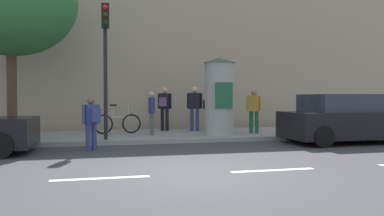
{
  "coord_description": "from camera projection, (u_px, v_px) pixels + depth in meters",
  "views": [
    {
      "loc": [
        -1.73,
        -7.27,
        1.49
      ],
      "look_at": [
        0.49,
        2.0,
        1.23
      ],
      "focal_mm": 36.25,
      "sensor_mm": 36.0,
      "label": 1
    }
  ],
  "objects": [
    {
      "name": "ground_plane",
      "position": [
        191.0,
        174.0,
        7.51
      ],
      "size": [
        80.0,
        80.0,
        0.0
      ],
      "primitive_type": "plane",
      "color": "#38383A"
    },
    {
      "name": "sidewalk_curb",
      "position": [
        148.0,
        136.0,
        14.31
      ],
      "size": [
        36.0,
        4.0,
        0.15
      ],
      "primitive_type": "cube",
      "color": "gray",
      "rests_on": "ground_plane"
    },
    {
      "name": "lane_markings",
      "position": [
        191.0,
        174.0,
        7.51
      ],
      "size": [
        25.8,
        0.16,
        0.01
      ],
      "color": "silver",
      "rests_on": "ground_plane"
    },
    {
      "name": "building_backdrop",
      "position": [
        135.0,
        44.0,
        19.06
      ],
      "size": [
        36.0,
        5.0,
        8.31
      ],
      "primitive_type": "cube",
      "color": "tan",
      "rests_on": "ground_plane"
    },
    {
      "name": "traffic_light",
      "position": [
        105.0,
        49.0,
        12.16
      ],
      "size": [
        0.24,
        0.45,
        4.27
      ],
      "color": "black",
      "rests_on": "sidewalk_curb"
    },
    {
      "name": "poster_column",
      "position": [
        219.0,
        96.0,
        13.74
      ],
      "size": [
        1.14,
        1.14,
        2.76
      ],
      "color": "#9E9B93",
      "rests_on": "sidewalk_curb"
    },
    {
      "name": "street_tree",
      "position": [
        11.0,
        1.0,
        12.87
      ],
      "size": [
        4.33,
        4.33,
        6.42
      ],
      "color": "#4C3826",
      "rests_on": "sidewalk_curb"
    },
    {
      "name": "pedestrian_with_bag",
      "position": [
        92.0,
        119.0,
        10.79
      ],
      "size": [
        0.51,
        0.51,
        1.5
      ],
      "color": "navy",
      "rests_on": "ground_plane"
    },
    {
      "name": "pedestrian_in_light_jacket",
      "position": [
        195.0,
        104.0,
        15.42
      ],
      "size": [
        0.58,
        0.5,
        1.77
      ],
      "color": "navy",
      "rests_on": "sidewalk_curb"
    },
    {
      "name": "pedestrian_with_backpack",
      "position": [
        210.0,
        107.0,
        16.06
      ],
      "size": [
        0.47,
        0.57,
        1.57
      ],
      "color": "navy",
      "rests_on": "sidewalk_curb"
    },
    {
      "name": "pedestrian_near_pole",
      "position": [
        152.0,
        110.0,
        13.83
      ],
      "size": [
        0.29,
        0.6,
        1.55
      ],
      "color": "#4C4C51",
      "rests_on": "sidewalk_curb"
    },
    {
      "name": "pedestrian_tallest",
      "position": [
        254.0,
        108.0,
        14.46
      ],
      "size": [
        0.48,
        0.5,
        1.64
      ],
      "color": "#1E5938",
      "rests_on": "sidewalk_curb"
    },
    {
      "name": "pedestrian_in_red_top",
      "position": [
        164.0,
        105.0,
        15.54
      ],
      "size": [
        0.52,
        0.5,
        1.75
      ],
      "color": "black",
      "rests_on": "sidewalk_curb"
    },
    {
      "name": "bicycle_leaning",
      "position": [
        118.0,
        123.0,
        14.35
      ],
      "size": [
        1.76,
        0.33,
        1.09
      ],
      "color": "black",
      "rests_on": "sidewalk_curb"
    },
    {
      "name": "parked_car_silver",
      "position": [
        345.0,
        120.0,
        12.68
      ],
      "size": [
        4.16,
        2.07,
        1.59
      ],
      "color": "black",
      "rests_on": "ground_plane"
    }
  ]
}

